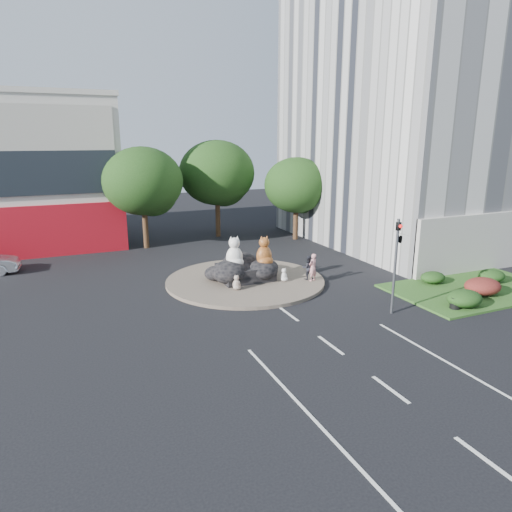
{
  "coord_description": "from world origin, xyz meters",
  "views": [
    {
      "loc": [
        -10.42,
        -15.65,
        8.86
      ],
      "look_at": [
        0.18,
        8.7,
        2.0
      ],
      "focal_mm": 32.0,
      "sensor_mm": 36.0,
      "label": 1
    }
  ],
  "objects": [
    {
      "name": "cat_white",
      "position": [
        -0.78,
        9.83,
        2.09
      ],
      "size": [
        1.44,
        1.34,
        1.99
      ],
      "primitive_type": null,
      "rotation": [
        0.0,
        0.0,
        -0.3
      ],
      "color": "silver",
      "rests_on": "rock_plinth"
    },
    {
      "name": "rock_plinth",
      "position": [
        0.0,
        10.0,
        0.65
      ],
      "size": [
        3.2,
        2.6,
        0.9
      ],
      "primitive_type": null,
      "color": "black",
      "rests_on": "roundabout_island"
    },
    {
      "name": "kitten_calico",
      "position": [
        -1.25,
        8.28,
        0.66
      ],
      "size": [
        0.73,
        0.72,
        0.92
      ],
      "primitive_type": null,
      "rotation": [
        0.0,
        0.0,
        -0.72
      ],
      "color": "silver",
      "rests_on": "roundabout_island"
    },
    {
      "name": "roundabout_island",
      "position": [
        0.0,
        10.0,
        0.1
      ],
      "size": [
        10.0,
        10.0,
        0.2
      ],
      "primitive_type": "cylinder",
      "color": "brown",
      "rests_on": "ground"
    },
    {
      "name": "pedestrian_dark",
      "position": [
        3.61,
        8.38,
        0.96
      ],
      "size": [
        0.84,
        0.71,
        1.52
      ],
      "primitive_type": "imported",
      "rotation": [
        0.0,
        0.0,
        2.95
      ],
      "color": "black",
      "rests_on": "roundabout_island"
    },
    {
      "name": "tree_right",
      "position": [
        9.07,
        20.06,
        4.63
      ],
      "size": [
        5.7,
        5.7,
        7.3
      ],
      "color": "#382314",
      "rests_on": "ground"
    },
    {
      "name": "hedge_near_green",
      "position": [
        9.0,
        1.0,
        0.57
      ],
      "size": [
        2.0,
        1.6,
        0.9
      ],
      "primitive_type": "ellipsoid",
      "color": "#183511",
      "rests_on": "grass_verge"
    },
    {
      "name": "office_tower",
      "position": [
        20.0,
        16.0,
        17.5
      ],
      "size": [
        20.0,
        20.0,
        35.0
      ],
      "primitive_type": "cube",
      "color": "silver",
      "rests_on": "ground"
    },
    {
      "name": "hedge_back_green",
      "position": [
        10.5,
        4.8,
        0.48
      ],
      "size": [
        1.6,
        1.28,
        0.72
      ],
      "primitive_type": "ellipsoid",
      "color": "#183511",
      "rests_on": "grass_verge"
    },
    {
      "name": "tree_mid",
      "position": [
        3.07,
        24.06,
        5.56
      ],
      "size": [
        6.84,
        6.84,
        8.76
      ],
      "color": "#382314",
      "rests_on": "ground"
    },
    {
      "name": "litter_bin",
      "position": [
        8.33,
        0.96,
        0.43
      ],
      "size": [
        0.55,
        0.55,
        0.62
      ],
      "primitive_type": "cylinder",
      "rotation": [
        0.0,
        0.0,
        -0.01
      ],
      "color": "black",
      "rests_on": "grass_verge"
    },
    {
      "name": "pedestrian_pink",
      "position": [
        3.74,
        7.99,
        1.07
      ],
      "size": [
        0.74,
        0.61,
        1.75
      ],
      "primitive_type": "imported",
      "rotation": [
        0.0,
        0.0,
        3.48
      ],
      "color": "#D3888B",
      "rests_on": "roundabout_island"
    },
    {
      "name": "hedge_red",
      "position": [
        11.5,
        2.0,
        0.61
      ],
      "size": [
        2.2,
        1.76,
        0.99
      ],
      "primitive_type": "ellipsoid",
      "color": "#4E1614",
      "rests_on": "grass_verge"
    },
    {
      "name": "hedge_mid_green",
      "position": [
        14.0,
        3.5,
        0.53
      ],
      "size": [
        1.8,
        1.44,
        0.81
      ],
      "primitive_type": "ellipsoid",
      "color": "#183511",
      "rests_on": "grass_verge"
    },
    {
      "name": "ground",
      "position": [
        0.0,
        0.0,
        0.0
      ],
      "size": [
        120.0,
        120.0,
        0.0
      ],
      "primitive_type": "plane",
      "color": "black",
      "rests_on": "ground"
    },
    {
      "name": "kitten_white",
      "position": [
        2.07,
        8.66,
        0.62
      ],
      "size": [
        0.57,
        0.51,
        0.85
      ],
      "primitive_type": null,
      "rotation": [
        0.0,
        0.0,
        0.15
      ],
      "color": "silver",
      "rests_on": "roundabout_island"
    },
    {
      "name": "cat_tabby",
      "position": [
        1.08,
        9.48,
        2.06
      ],
      "size": [
        1.23,
        1.09,
        1.92
      ],
      "primitive_type": null,
      "rotation": [
        0.0,
        0.0,
        0.08
      ],
      "color": "#AD5E24",
      "rests_on": "rock_plinth"
    },
    {
      "name": "grass_verge",
      "position": [
        12.0,
        3.0,
        0.06
      ],
      "size": [
        10.0,
        6.0,
        0.12
      ],
      "primitive_type": "cube",
      "color": "#28511B",
      "rests_on": "ground"
    },
    {
      "name": "tree_left",
      "position": [
        -3.93,
        22.06,
        5.25
      ],
      "size": [
        6.46,
        6.46,
        8.27
      ],
      "color": "#382314",
      "rests_on": "ground"
    },
    {
      "name": "traffic_light",
      "position": [
        5.1,
        2.0,
        3.62
      ],
      "size": [
        0.44,
        1.24,
        5.0
      ],
      "color": "#595B60",
      "rests_on": "ground"
    },
    {
      "name": "street_lamp",
      "position": [
        12.82,
        8.0,
        4.55
      ],
      "size": [
        2.34,
        0.22,
        8.06
      ],
      "color": "#595B60",
      "rests_on": "ground"
    }
  ]
}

